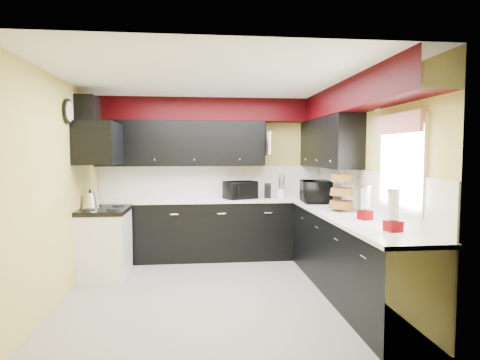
{
  "coord_description": "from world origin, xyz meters",
  "views": [
    {
      "loc": [
        -0.25,
        -4.72,
        1.67
      ],
      "look_at": [
        0.33,
        0.81,
        1.28
      ],
      "focal_mm": 30.0,
      "sensor_mm": 36.0,
      "label": 1
    }
  ],
  "objects_px": {
    "microwave": "(316,191)",
    "kettle": "(90,200)",
    "utensil_crock": "(282,193)",
    "toaster_oven": "(241,190)",
    "knife_block": "(268,191)"
  },
  "relations": [
    {
      "from": "microwave",
      "to": "knife_block",
      "type": "bearing_deg",
      "value": 50.07
    },
    {
      "from": "utensil_crock",
      "to": "kettle",
      "type": "distance_m",
      "value": 2.86
    },
    {
      "from": "knife_block",
      "to": "kettle",
      "type": "relative_size",
      "value": 0.96
    },
    {
      "from": "toaster_oven",
      "to": "kettle",
      "type": "distance_m",
      "value": 2.21
    },
    {
      "from": "kettle",
      "to": "microwave",
      "type": "bearing_deg",
      "value": 2.61
    },
    {
      "from": "utensil_crock",
      "to": "microwave",
      "type": "bearing_deg",
      "value": -58.99
    },
    {
      "from": "utensil_crock",
      "to": "kettle",
      "type": "height_order",
      "value": "kettle"
    },
    {
      "from": "toaster_oven",
      "to": "knife_block",
      "type": "height_order",
      "value": "toaster_oven"
    },
    {
      "from": "toaster_oven",
      "to": "utensil_crock",
      "type": "height_order",
      "value": "toaster_oven"
    },
    {
      "from": "microwave",
      "to": "kettle",
      "type": "xyz_separation_m",
      "value": [
        -3.13,
        -0.14,
        -0.07
      ]
    },
    {
      "from": "knife_block",
      "to": "kettle",
      "type": "xyz_separation_m",
      "value": [
        -2.53,
        -0.75,
        -0.03
      ]
    },
    {
      "from": "toaster_oven",
      "to": "microwave",
      "type": "bearing_deg",
      "value": -50.36
    },
    {
      "from": "toaster_oven",
      "to": "knife_block",
      "type": "xyz_separation_m",
      "value": [
        0.44,
        0.04,
        -0.03
      ]
    },
    {
      "from": "microwave",
      "to": "kettle",
      "type": "relative_size",
      "value": 2.48
    },
    {
      "from": "microwave",
      "to": "knife_block",
      "type": "distance_m",
      "value": 0.86
    }
  ]
}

